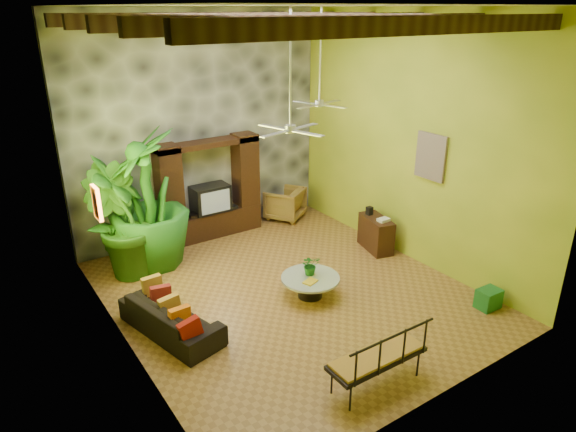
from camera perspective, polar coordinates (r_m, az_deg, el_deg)
ground at (r=9.79m, az=-0.14°, el=-8.36°), size 7.00×7.00×0.00m
ceiling at (r=8.44m, az=-0.18°, el=22.35°), size 6.00×7.00×0.02m
back_wall at (r=11.77m, az=-9.88°, el=9.70°), size 6.00×0.02×5.00m
left_wall at (r=7.61m, az=-19.23°, el=1.94°), size 0.02×7.00×5.00m
right_wall at (r=10.71m, az=13.41°, el=8.20°), size 0.02×7.00×5.00m
stone_accent_wall at (r=11.71m, az=-9.76°, el=9.65°), size 5.98×0.10×4.98m
ceiling_beams at (r=8.44m, az=-0.17°, el=20.85°), size 5.95×5.36×0.22m
entertainment_center at (r=11.87m, az=-8.66°, el=2.16°), size 2.40×0.55×2.30m
ceiling_fan_front at (r=8.15m, az=0.25°, el=11.05°), size 1.28×1.28×1.86m
ceiling_fan_back at (r=10.47m, az=3.52°, el=13.49°), size 1.28×1.28×1.86m
wall_art_mask at (r=8.67m, az=-20.49°, el=1.37°), size 0.06×0.32×0.55m
wall_art_painting at (r=10.34m, az=15.58°, el=6.37°), size 0.06×0.70×0.90m
sofa at (r=8.74m, az=-12.88°, el=-10.91°), size 1.19×2.07×0.57m
wicker_armchair at (r=12.92m, az=-0.36°, el=1.42°), size 1.19×1.19×0.79m
tall_plant_a at (r=10.64m, az=-18.27°, el=0.18°), size 1.45×1.51×2.39m
tall_plant_b at (r=10.39m, az=-18.21°, el=-0.72°), size 1.60×1.56×2.26m
tall_plant_c at (r=10.58m, az=-15.33°, el=1.75°), size 1.97×1.97×2.85m
coffee_table at (r=9.52m, az=2.49°, el=-7.55°), size 1.08×1.08×0.40m
centerpiece_plant at (r=9.46m, az=2.52°, el=-5.45°), size 0.42×0.39×0.38m
yellow_tray at (r=9.28m, az=2.49°, el=-7.30°), size 0.30×0.25×0.03m
iron_bench at (r=7.40m, az=10.32°, el=-15.03°), size 1.49×0.55×0.57m
side_console at (r=11.42m, az=9.74°, el=-1.95°), size 0.63×1.00×0.74m
green_bin at (r=9.88m, az=21.38°, el=-8.55°), size 0.42×0.33×0.36m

